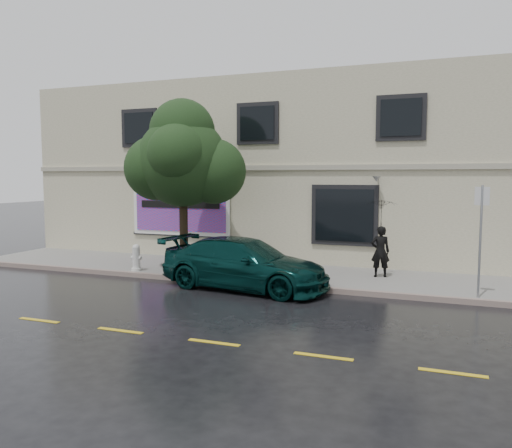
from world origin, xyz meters
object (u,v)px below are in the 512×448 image
(pedestrian, at_px, (380,252))
(car, at_px, (245,264))
(street_tree, at_px, (183,162))
(fire_hydrant, at_px, (136,258))

(pedestrian, bearing_deg, car, 17.23)
(pedestrian, bearing_deg, street_tree, -4.67)
(fire_hydrant, bearing_deg, street_tree, 38.23)
(pedestrian, height_order, fire_hydrant, pedestrian)
(pedestrian, relative_size, street_tree, 0.31)
(car, relative_size, fire_hydrant, 5.70)
(car, relative_size, street_tree, 0.99)
(pedestrian, xyz_separation_m, street_tree, (-6.23, -1.25, 2.80))
(car, height_order, pedestrian, pedestrian)
(street_tree, distance_m, fire_hydrant, 3.55)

